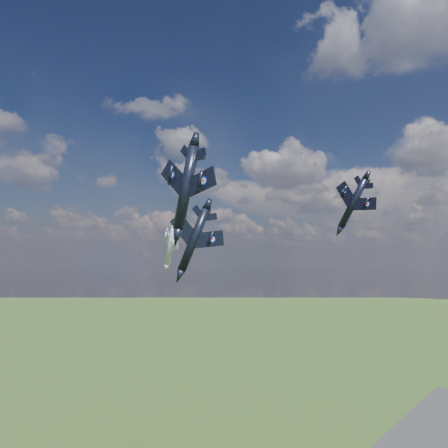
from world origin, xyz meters
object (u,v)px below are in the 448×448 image
Objects in this scene: jet_lead_navy at (194,240)px; jet_left_silver at (170,245)px; jet_right_navy at (186,188)px; jet_high_navy at (353,203)px.

jet_left_silver reaches higher than jet_lead_navy.
jet_high_navy is (4.71, 39.31, 2.05)m from jet_right_navy.
jet_right_navy is at bearing -20.28° from jet_left_silver.
jet_left_silver is (-32.99, 26.96, 0.91)m from jet_lead_navy.
jet_right_navy is at bearing -88.46° from jet_high_navy.
jet_left_silver is (-51.57, 4.27, -6.09)m from jet_high_navy.
jet_left_silver is (-46.86, 43.58, -4.04)m from jet_right_navy.
jet_right_navy is (13.87, -16.62, 4.95)m from jet_lead_navy.
jet_high_navy reaches higher than jet_right_navy.
jet_left_silver is at bearing 138.98° from jet_right_navy.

